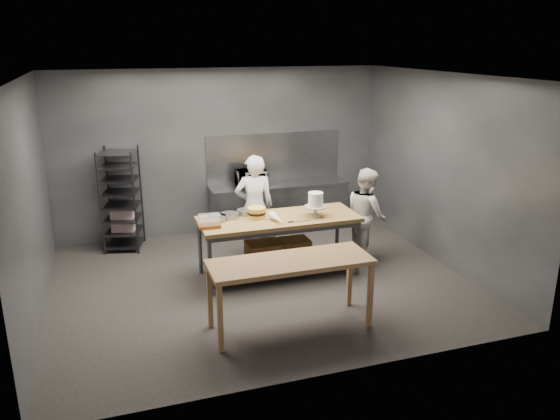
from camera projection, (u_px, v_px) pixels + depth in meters
The scene contains 16 objects.
ground at pixel (261, 282), 8.15m from camera, with size 6.00×6.00×0.00m, color black.
back_wall at pixel (222, 152), 9.98m from camera, with size 6.00×0.04×3.00m, color #4C4F54.
work_table at pixel (278, 239), 8.26m from camera, with size 2.40×0.90×0.92m.
near_counter at pixel (290, 267), 6.65m from camera, with size 2.00×0.70×0.90m.
back_counter at pixel (279, 207), 10.30m from camera, with size 2.60×0.60×0.90m.
splashback_panel at pixel (274, 157), 10.30m from camera, with size 2.60×0.02×0.90m, color slate.
speed_rack at pixel (121, 200), 9.25m from camera, with size 0.74×0.78×1.75m.
chef_behind at pixel (254, 207), 8.87m from camera, with size 0.63×0.41×1.72m, color white.
chef_right at pixel (366, 214), 8.81m from camera, with size 0.74×0.58×1.52m, color silver.
microwave at pixel (251, 178), 9.96m from camera, with size 0.54×0.37×0.30m, color black.
frosted_cake_stand at pixel (316, 202), 8.15m from camera, with size 0.34×0.34×0.37m.
layer_cake at pixel (257, 213), 8.11m from camera, with size 0.27×0.27×0.16m.
cake_pans at pixel (230, 215), 8.13m from camera, with size 0.74×0.43×0.07m.
piping_bag at pixel (277, 219), 7.91m from camera, with size 0.12×0.12×0.38m, color white.
offset_spatula at pixel (296, 221), 7.96m from camera, with size 0.36×0.02×0.02m.
pastry_clamshells at pixel (209, 221), 7.81m from camera, with size 0.36×0.44×0.11m.
Camera 1 is at (-2.07, -7.18, 3.45)m, focal length 35.00 mm.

